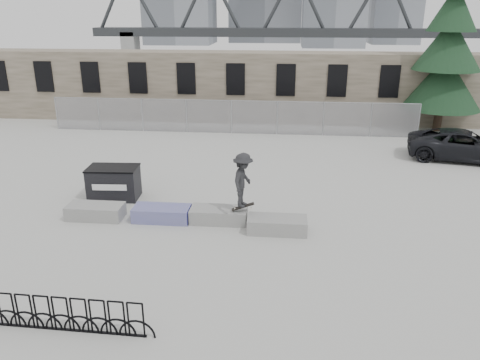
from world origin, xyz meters
name	(u,v)px	position (x,y,z in m)	size (l,w,h in m)	color
ground	(191,219)	(0.00, 0.00, 0.00)	(120.00, 120.00, 0.00)	#A9A9A4
stone_wall	(238,86)	(0.00, 16.24, 2.26)	(36.00, 2.58, 4.50)	#685D4C
chainlink_fence	(231,116)	(0.00, 12.50, 1.04)	(22.06, 0.06, 2.02)	gray
planter_far_left	(95,211)	(-3.45, -0.24, 0.28)	(2.00, 0.90, 0.51)	gray
planter_center_left	(162,213)	(-1.02, -0.18, 0.28)	(2.00, 0.90, 0.51)	#34359C
planter_center_right	(219,214)	(1.02, -0.10, 0.28)	(2.00, 0.90, 0.51)	gray
planter_offset	(277,224)	(3.10, -0.71, 0.28)	(2.00, 0.90, 0.51)	gray
dumpster	(114,183)	(-3.43, 1.70, 0.65)	(2.03, 1.31, 1.29)	black
bike_rack	(61,314)	(-1.79, -6.40, 0.44)	(4.49, 0.16, 0.90)	black
spruce_tree	(448,51)	(12.65, 14.44, 4.78)	(4.58, 4.58, 11.50)	#38281E
truss_bridge	(336,32)	(10.00, 55.00, 4.13)	(70.00, 3.00, 9.80)	#2D3033
suv	(464,145)	(12.15, 8.34, 0.74)	(2.47, 5.36, 1.49)	black
skateboarder	(243,180)	(1.89, -0.28, 1.66)	(0.95, 1.34, 2.05)	#232426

